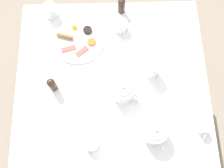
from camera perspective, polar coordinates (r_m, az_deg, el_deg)
ground_plane at (r=2.15m, az=0.00°, el=-6.44°), size 8.00×8.00×0.00m
table at (r=1.51m, az=0.00°, el=-1.04°), size 1.07×1.06×0.73m
breakfast_plate at (r=1.56m, az=-7.40°, el=9.59°), size 0.31×0.31×0.04m
teapot_near at (r=1.35m, az=9.17°, el=-10.16°), size 0.21×0.13×0.13m
teapot_far at (r=1.38m, az=2.45°, el=-1.41°), size 0.15×0.18×0.13m
teacup_with_saucer_left at (r=1.35m, az=-4.49°, el=-12.77°), size 0.16×0.16×0.07m
teacup_with_saucer_right at (r=1.57m, az=1.88°, el=12.37°), size 0.16×0.16×0.07m
water_glass_tall at (r=1.65m, az=-13.21°, el=15.28°), size 0.07×0.07×0.09m
water_glass_short at (r=1.33m, az=-0.66°, el=-17.12°), size 0.07×0.07×0.09m
wine_glass_spare at (r=1.43m, az=8.77°, el=3.26°), size 0.07×0.07×0.11m
creamer_jug at (r=1.43m, az=19.17°, el=-9.11°), size 0.08×0.05×0.07m
pepper_grinder at (r=1.61m, az=2.08°, el=16.73°), size 0.04×0.04×0.11m
salt_grinder at (r=1.42m, az=-12.95°, el=-0.07°), size 0.04×0.04×0.11m
fork_by_plate at (r=1.59m, az=10.15°, el=10.43°), size 0.07×0.17×0.00m
knife_by_plate at (r=1.45m, az=-14.99°, el=-6.04°), size 0.19×0.10×0.00m
fork_spare at (r=1.49m, az=16.21°, el=-1.75°), size 0.14×0.14×0.00m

